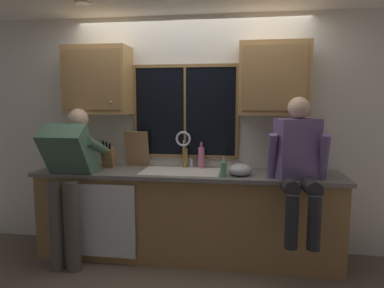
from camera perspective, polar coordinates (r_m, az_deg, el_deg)
The scene contains 23 objects.
back_wall at distance 3.87m, azimuth -0.08°, elevation 1.67°, with size 5.48×0.12×2.55m, color silver.
ceiling_downlight_left at distance 3.60m, azimuth -17.60°, elevation 21.29°, with size 0.14×0.14×0.01m, color #FFEAB2.
window_glass at distance 3.80m, azimuth -1.14°, elevation 5.35°, with size 1.10×0.02×0.95m, color black.
window_frame_top at distance 3.81m, azimuth -1.18°, elevation 12.77°, with size 1.17×0.02×0.04m, color olive.
window_frame_bottom at distance 3.84m, azimuth -1.15°, elevation -2.03°, with size 1.17×0.02×0.04m, color olive.
window_frame_left at distance 3.93m, azimuth -9.40°, elevation 5.31°, with size 0.04×0.02×0.95m, color olive.
window_frame_right at distance 3.74m, azimuth 7.48°, elevation 5.26°, with size 0.04×0.02×0.95m, color olive.
window_mullion_center at distance 3.79m, azimuth -1.17°, elevation 5.34°, with size 0.02×0.02×0.95m, color olive.
lower_cabinet_run at distance 3.71m, azimuth -0.89°, elevation -11.79°, with size 3.08×0.58×0.88m, color #A07744.
countertop at distance 3.57m, azimuth -0.96°, elevation -4.89°, with size 3.14×0.62×0.04m, color slate.
dishwasher_front at distance 3.62m, azimuth -14.04°, elevation -12.23°, with size 0.60×0.02×0.74m, color white.
upper_cabinet_left at distance 3.91m, azimuth -15.23°, elevation 10.06°, with size 0.69×0.36×0.72m.
upper_cabinet_right at distance 3.61m, azimuth 13.28°, elevation 10.39°, with size 0.69×0.36×0.72m.
sink at distance 3.61m, azimuth -1.88°, elevation -6.03°, with size 0.80×0.46×0.21m.
faucet at distance 3.72m, azimuth -1.30°, elevation -0.13°, with size 0.18×0.09×0.40m.
person_standing at distance 3.63m, azimuth -19.53°, elevation -4.12°, with size 0.53×0.69×1.56m.
person_sitting_on_counter at distance 3.27m, azimuth 17.14°, elevation -2.68°, with size 0.54×0.66×1.26m.
knife_block at distance 3.89m, azimuth -13.55°, elevation -2.17°, with size 0.12×0.18×0.32m.
cutting_board at distance 3.88m, azimuth -9.07°, elevation -0.79°, with size 0.26×0.02×0.40m, color #997047.
mixing_bowl at distance 3.41m, azimuth 7.87°, elevation -4.25°, with size 0.24×0.24×0.12m, color #B7B7BC.
soap_dispenser at distance 3.31m, azimuth 5.22°, elevation -4.17°, with size 0.06×0.07×0.20m.
bottle_green_glass at distance 3.74m, azimuth 1.53°, elevation -2.13°, with size 0.07×0.07×0.29m.
bottle_tall_clear at distance 3.78m, azimuth -1.15°, elevation -2.17°, with size 0.06×0.06×0.27m.
Camera 1 is at (0.56, -3.76, 1.64)m, focal length 32.35 mm.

